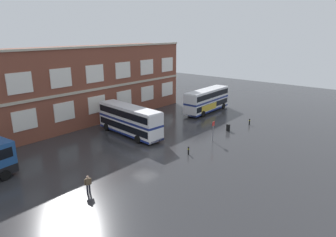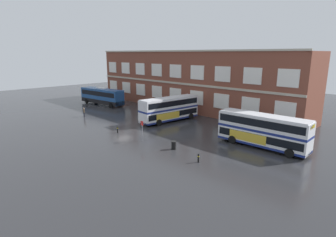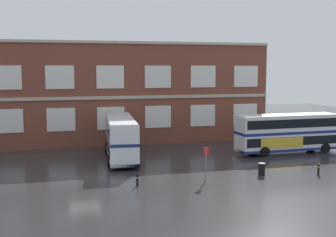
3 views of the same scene
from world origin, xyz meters
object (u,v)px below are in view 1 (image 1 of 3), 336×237
(bus_stand_flag, at_px, (213,130))
(station_litter_bin, at_px, (228,127))
(waiting_passenger, at_px, (88,184))
(safety_bollard_east, at_px, (188,150))
(double_decker_near, at_px, (129,120))
(safety_bollard_west, at_px, (249,122))
(double_decker_middle, at_px, (207,100))

(bus_stand_flag, relative_size, station_litter_bin, 2.62)
(waiting_passenger, relative_size, bus_stand_flag, 0.63)
(station_litter_bin, height_order, safety_bollard_east, station_litter_bin)
(double_decker_near, height_order, safety_bollard_west, double_decker_near)
(bus_stand_flag, xyz_separation_m, station_litter_bin, (5.17, 0.63, -1.12))
(waiting_passenger, xyz_separation_m, safety_bollard_west, (28.24, -1.86, -0.44))
(station_litter_bin, distance_m, safety_bollard_west, 4.81)
(safety_bollard_west, height_order, safety_bollard_east, same)
(double_decker_near, relative_size, bus_stand_flag, 4.14)
(double_decker_middle, bearing_deg, bus_stand_flag, -143.85)
(safety_bollard_east, bearing_deg, waiting_passenger, 173.09)
(waiting_passenger, height_order, station_litter_bin, waiting_passenger)
(double_decker_near, bearing_deg, double_decker_middle, -4.36)
(double_decker_middle, relative_size, safety_bollard_east, 11.66)
(bus_stand_flag, height_order, safety_bollard_east, bus_stand_flag)
(bus_stand_flag, bearing_deg, double_decker_middle, 36.15)
(double_decker_middle, bearing_deg, station_litter_bin, -130.36)
(double_decker_near, xyz_separation_m, station_litter_bin, (10.37, -9.62, -1.63))
(safety_bollard_east, bearing_deg, safety_bollard_west, -1.15)
(double_decker_near, xyz_separation_m, waiting_passenger, (-13.18, -8.82, -1.22))
(waiting_passenger, xyz_separation_m, safety_bollard_east, (12.84, -1.56, -0.44))
(double_decker_near, distance_m, double_decker_middle, 17.46)
(waiting_passenger, bearing_deg, safety_bollard_east, -6.91)
(bus_stand_flag, bearing_deg, safety_bollard_east, -178.69)
(double_decker_near, distance_m, safety_bollard_east, 10.51)
(double_decker_near, bearing_deg, waiting_passenger, -146.20)
(station_litter_bin, relative_size, safety_bollard_east, 1.08)
(station_litter_bin, bearing_deg, safety_bollard_west, -12.84)
(safety_bollard_west, bearing_deg, bus_stand_flag, 177.47)
(waiting_passenger, distance_m, safety_bollard_west, 28.31)
(safety_bollard_west, bearing_deg, double_decker_middle, 75.90)
(safety_bollard_west, xyz_separation_m, safety_bollard_east, (-15.40, 0.31, 0.00))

